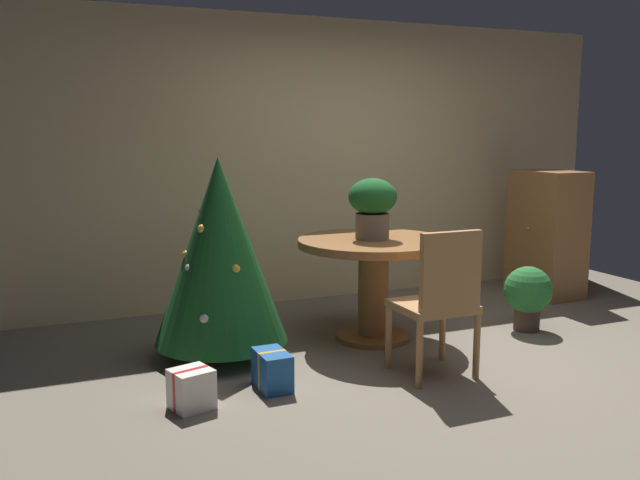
{
  "coord_description": "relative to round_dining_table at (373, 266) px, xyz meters",
  "views": [
    {
      "loc": [
        -2.62,
        -3.77,
        1.6
      ],
      "look_at": [
        -0.84,
        0.37,
        0.87
      ],
      "focal_mm": 38.74,
      "sensor_mm": 36.0,
      "label": 1
    }
  ],
  "objects": [
    {
      "name": "ground_plane",
      "position": [
        0.22,
        -0.78,
        -0.57
      ],
      "size": [
        6.6,
        6.6,
        0.0
      ],
      "primitive_type": "plane",
      "color": "#756B5B"
    },
    {
      "name": "back_wall_panel",
      "position": [
        0.22,
        1.42,
        0.73
      ],
      "size": [
        6.0,
        0.1,
        2.6
      ],
      "primitive_type": "cube",
      "color": "beige",
      "rests_on": "ground_plane"
    },
    {
      "name": "round_dining_table",
      "position": [
        0.0,
        0.0,
        0.0
      ],
      "size": [
        1.15,
        1.15,
        0.78
      ],
      "color": "brown",
      "rests_on": "ground_plane"
    },
    {
      "name": "flower_vase",
      "position": [
        -0.01,
        0.0,
        0.47
      ],
      "size": [
        0.36,
        0.36,
        0.46
      ],
      "color": "#665B51",
      "rests_on": "round_dining_table"
    },
    {
      "name": "wooden_chair_near",
      "position": [
        0.0,
        -0.92,
        -0.03
      ],
      "size": [
        0.47,
        0.44,
        0.98
      ],
      "color": "#B27F4C",
      "rests_on": "ground_plane"
    },
    {
      "name": "holiday_tree",
      "position": [
        -1.18,
        0.04,
        0.19
      ],
      "size": [
        0.93,
        0.93,
        1.41
      ],
      "color": "brown",
      "rests_on": "ground_plane"
    },
    {
      "name": "gift_box_cream",
      "position": [
        -1.59,
        -0.78,
        -0.46
      ],
      "size": [
        0.27,
        0.26,
        0.24
      ],
      "color": "silver",
      "rests_on": "ground_plane"
    },
    {
      "name": "gift_box_blue",
      "position": [
        -1.05,
        -0.67,
        -0.45
      ],
      "size": [
        0.18,
        0.3,
        0.24
      ],
      "color": "#1E569E",
      "rests_on": "ground_plane"
    },
    {
      "name": "wooden_cabinet",
      "position": [
        2.2,
        0.62,
        0.03
      ],
      "size": [
        0.46,
        0.7,
        1.21
      ],
      "color": "#9E6B3D",
      "rests_on": "ground_plane"
    },
    {
      "name": "potted_plant",
      "position": [
        1.24,
        -0.28,
        -0.27
      ],
      "size": [
        0.38,
        0.38,
        0.52
      ],
      "color": "#4C382D",
      "rests_on": "ground_plane"
    }
  ]
}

